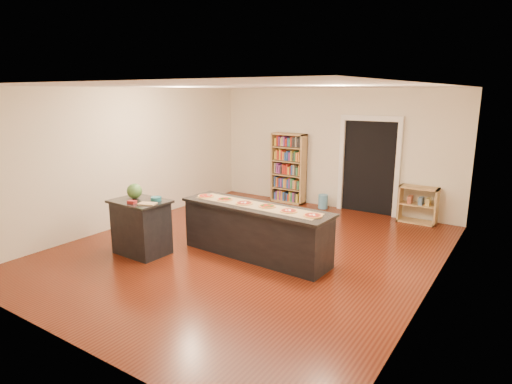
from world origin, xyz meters
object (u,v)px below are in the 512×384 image
Objects in this scene: bookshelf at (288,168)px; waste_bin at (323,201)px; low_shelf at (418,205)px; kitchen_island at (255,231)px; side_counter at (141,227)px; watermelon at (134,191)px.

bookshelf reaches higher than waste_bin.
bookshelf is 3.18m from low_shelf.
bookshelf reaches higher than kitchen_island.
bookshelf reaches higher than side_counter.
kitchen_island is 3.78m from bookshelf.
waste_bin is (-0.34, 3.45, -0.28)m from kitchen_island.
waste_bin is (1.35, 4.40, -0.31)m from side_counter.
waste_bin is at bearing -3.57° from bookshelf.
watermelon reaches higher than waste_bin.
watermelon is at bearing -109.28° from waste_bin.
side_counter is 1.21× the size of low_shelf.
low_shelf is at bearing 1.29° from waste_bin.
side_counter is 0.55× the size of bookshelf.
kitchen_island is 8.09× the size of waste_bin.
kitchen_island reaches higher than low_shelf.
watermelon is at bearing -96.86° from bookshelf.
side_counter reaches higher than waste_bin.
low_shelf is at bearing 53.91° from side_counter.
waste_bin is at bearing 75.06° from side_counter.
side_counter is 4.61m from waste_bin.
waste_bin is at bearing 70.72° from watermelon.
side_counter is 0.62m from watermelon.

